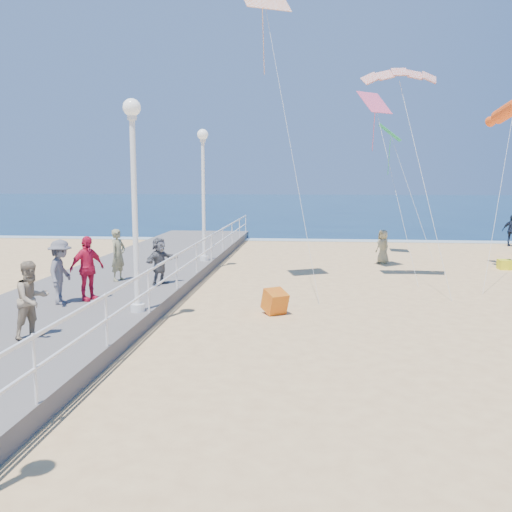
# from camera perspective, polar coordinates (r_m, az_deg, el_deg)

# --- Properties ---
(ground) EXTENTS (160.00, 160.00, 0.00)m
(ground) POSITION_cam_1_polar(r_m,az_deg,el_deg) (14.43, 9.20, -7.54)
(ground) COLOR #E8BC79
(ground) RESTS_ON ground
(ocean) EXTENTS (160.00, 90.00, 0.05)m
(ocean) POSITION_cam_1_polar(r_m,az_deg,el_deg) (78.98, 6.42, 5.10)
(ocean) COLOR #0B2847
(ocean) RESTS_ON ground
(surf_line) EXTENTS (160.00, 1.20, 0.04)m
(surf_line) POSITION_cam_1_polar(r_m,az_deg,el_deg) (34.61, 7.21, 1.56)
(surf_line) COLOR white
(surf_line) RESTS_ON ground
(boardwalk) EXTENTS (5.00, 44.00, 0.40)m
(boardwalk) POSITION_cam_1_polar(r_m,az_deg,el_deg) (15.80, -19.23, -5.78)
(boardwalk) COLOR slate
(boardwalk) RESTS_ON ground
(railing) EXTENTS (0.05, 42.00, 0.55)m
(railing) POSITION_cam_1_polar(r_m,az_deg,el_deg) (14.72, -10.73, -2.28)
(railing) COLOR white
(railing) RESTS_ON boardwalk
(lamp_post_mid) EXTENTS (0.44, 0.44, 5.32)m
(lamp_post_mid) POSITION_cam_1_polar(r_m,az_deg,el_deg) (14.58, -12.11, 7.12)
(lamp_post_mid) COLOR white
(lamp_post_mid) RESTS_ON boardwalk
(lamp_post_far) EXTENTS (0.44, 0.44, 5.32)m
(lamp_post_far) POSITION_cam_1_polar(r_m,az_deg,el_deg) (23.32, -5.30, 7.49)
(lamp_post_far) COLOR white
(lamp_post_far) RESTS_ON boardwalk
(spectator_1) EXTENTS (0.93, 1.00, 1.66)m
(spectator_1) POSITION_cam_1_polar(r_m,az_deg,el_deg) (13.09, -21.51, -4.06)
(spectator_1) COLOR gray
(spectator_1) RESTS_ON boardwalk
(spectator_2) EXTENTS (0.76, 1.19, 1.75)m
(spectator_2) POSITION_cam_1_polar(r_m,az_deg,el_deg) (16.24, -18.95, -1.53)
(spectator_2) COLOR slate
(spectator_2) RESTS_ON boardwalk
(spectator_3) EXTENTS (0.96, 1.12, 1.80)m
(spectator_3) POSITION_cam_1_polar(r_m,az_deg,el_deg) (16.50, -16.54, -1.19)
(spectator_3) COLOR red
(spectator_3) RESTS_ON boardwalk
(spectator_5) EXTENTS (1.04, 1.46, 1.52)m
(spectator_5) POSITION_cam_1_polar(r_m,az_deg,el_deg) (18.44, -9.63, -0.50)
(spectator_5) COLOR #5C5C61
(spectator_5) RESTS_ON boardwalk
(spectator_6) EXTENTS (0.59, 0.72, 1.72)m
(spectator_6) POSITION_cam_1_polar(r_m,az_deg,el_deg) (19.39, -13.62, 0.10)
(spectator_6) COLOR #84815B
(spectator_6) RESTS_ON boardwalk
(beach_walker_b) EXTENTS (1.10, 0.91, 1.75)m
(beach_walker_b) POSITION_cam_1_polar(r_m,az_deg,el_deg) (34.50, 24.23, 2.32)
(beach_walker_b) COLOR #182035
(beach_walker_b) RESTS_ON ground
(beach_walker_c) EXTENTS (0.80, 0.88, 1.52)m
(beach_walker_c) POSITION_cam_1_polar(r_m,az_deg,el_deg) (25.84, 12.56, 0.92)
(beach_walker_c) COLOR #989069
(beach_walker_c) RESTS_ON ground
(box_kite) EXTENTS (0.85, 0.90, 0.74)m
(box_kite) POSITION_cam_1_polar(r_m,az_deg,el_deg) (16.00, 1.90, -4.80)
(box_kite) COLOR red
(box_kite) RESTS_ON ground
(beach_chair_right) EXTENTS (0.55, 0.55, 0.40)m
(beach_chair_right) POSITION_cam_1_polar(r_m,az_deg,el_deg) (25.90, 23.65, -0.79)
(beach_chair_right) COLOR yellow
(beach_chair_right) RESTS_ON ground
(kite_parafoil) EXTENTS (2.59, 0.94, 0.65)m
(kite_parafoil) POSITION_cam_1_polar(r_m,az_deg,el_deg) (21.23, 14.17, 17.42)
(kite_parafoil) COLOR red
(kite_windsock) EXTENTS (1.01, 2.70, 1.09)m
(kite_windsock) POSITION_cam_1_polar(r_m,az_deg,el_deg) (24.31, 23.89, 13.14)
(kite_windsock) COLOR #F75114
(kite_diamond_pink) EXTENTS (1.45, 1.42, 0.88)m
(kite_diamond_pink) POSITION_cam_1_polar(r_m,az_deg,el_deg) (23.41, 11.76, 14.80)
(kite_diamond_pink) COLOR #D95077
(kite_diamond_green) EXTENTS (1.09, 1.33, 0.80)m
(kite_diamond_green) POSITION_cam_1_polar(r_m,az_deg,el_deg) (28.52, 13.24, 11.91)
(kite_diamond_green) COLOR green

